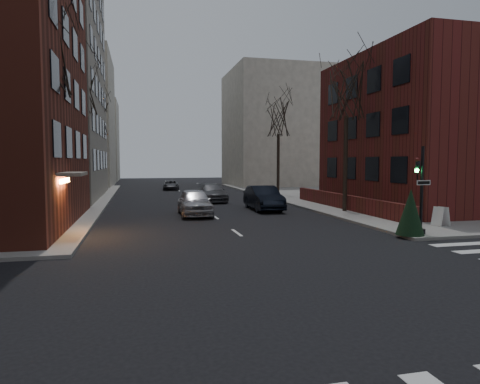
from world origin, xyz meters
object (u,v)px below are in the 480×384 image
traffic_signal (420,195)px  streetlamp_far (105,154)px  car_lane_silver (195,202)px  car_lane_gray (212,193)px  tree_right_a (347,92)px  tree_right_b (278,119)px  tree_left_a (45,55)px  tree_left_c (97,118)px  parked_sedan (263,198)px  tree_left_b (79,87)px  streetlamp_near (82,149)px  car_lane_far (171,185)px  evergreen_shrub (410,212)px  sandwich_board (441,216)px

traffic_signal → streetlamp_far: bearing=116.1°
car_lane_silver → car_lane_gray: 9.31m
tree_right_a → tree_right_b: bearing=90.0°
tree_left_a → tree_left_c: 26.00m
traffic_signal → tree_right_a: tree_right_a is taller
tree_right_a → parked_sedan: (-4.80, 2.90, -7.17)m
tree_left_b → tree_left_c: size_ratio=1.11×
tree_right_b → streetlamp_far: bearing=149.5°
tree_left_a → parked_sedan: 16.42m
streetlamp_near → car_lane_far: (7.40, 21.90, -3.67)m
tree_left_c → tree_right_a: same height
streetlamp_near → car_lane_silver: size_ratio=1.25×
traffic_signal → car_lane_far: (-8.74, 34.90, -1.34)m
tree_left_b → evergreen_shrub: (16.10, -17.21, -7.72)m
car_lane_far → tree_left_c: bearing=-150.9°
tree_right_b → sandwich_board: (1.70, -21.21, -6.94)m
traffic_signal → streetlamp_near: streetlamp_near is taller
tree_left_c → car_lane_gray: bearing=-49.3°
sandwich_board → tree_left_c: bearing=107.3°
tree_left_a → streetlamp_far: tree_left_a is taller
tree_left_c → car_lane_gray: 17.35m
tree_right_a → car_lane_far: (-9.60, 25.90, -7.46)m
tree_left_b → car_lane_gray: (10.29, 2.06, -8.15)m
tree_right_a → parked_sedan: bearing=148.8°
tree_left_b → evergreen_shrub: 24.80m
parked_sedan → evergreen_shrub: (3.30, -12.11, 0.34)m
streetlamp_far → evergreen_shrub: size_ratio=3.01×
tree_left_a → sandwich_board: (19.30, -3.21, -7.82)m
car_lane_silver → sandwich_board: (11.62, -8.33, -0.21)m
streetlamp_near → tree_left_b: bearing=98.5°
tree_left_c → car_lane_silver: 23.38m
traffic_signal → car_lane_silver: traffic_signal is taller
streetlamp_far → parked_sedan: streetlamp_far is taller
tree_right_a → car_lane_silver: (-9.92, 1.12, -7.17)m
tree_left_b → tree_left_c: 14.03m
traffic_signal → car_lane_gray: bearing=108.7°
tree_left_a → streetlamp_near: 9.07m
car_lane_gray → car_lane_far: 16.00m
tree_right_b → evergreen_shrub: size_ratio=4.40×
car_lane_gray → car_lane_far: car_lane_gray is taller
tree_right_a → streetlamp_near: 17.87m
tree_right_a → tree_left_b: bearing=155.6°
tree_right_b → streetlamp_far: tree_right_b is taller
traffic_signal → evergreen_shrub: size_ratio=1.92×
car_lane_far → sandwich_board: sandwich_board is taller
parked_sedan → car_lane_gray: (-2.51, 7.16, -0.09)m
tree_left_c → car_lane_gray: (10.29, -11.94, -7.26)m
car_lane_gray → streetlamp_near: bearing=-148.7°
tree_right_a → car_lane_far: bearing=110.3°
tree_right_a → streetlamp_far: bearing=125.3°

